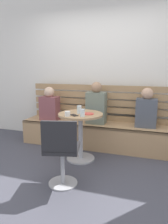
{
  "coord_description": "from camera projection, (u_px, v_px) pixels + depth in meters",
  "views": [
    {
      "loc": [
        0.96,
        -2.35,
        1.42
      ],
      "look_at": [
        -0.03,
        0.66,
        0.75
      ],
      "focal_mm": 33.77,
      "sensor_mm": 36.0,
      "label": 1
    }
  ],
  "objects": [
    {
      "name": "phone_on_table",
      "position": [
        74.0,
        115.0,
        3.05
      ],
      "size": [
        0.15,
        0.14,
        0.01
      ],
      "primitive_type": "cube",
      "rotation": [
        0.0,
        0.0,
        0.89
      ],
      "color": "black",
      "rests_on": "cafe_table"
    },
    {
      "name": "ground",
      "position": [
        71.0,
        178.0,
        2.77
      ],
      "size": [
        8.0,
        8.0,
        0.0
      ],
      "primitive_type": "plane",
      "color": "#42424C"
    },
    {
      "name": "cup_ceramic_white",
      "position": [
        68.0,
        114.0,
        3.0
      ],
      "size": [
        0.08,
        0.08,
        0.07
      ],
      "primitive_type": "cylinder",
      "color": "white",
      "rests_on": "cafe_table"
    },
    {
      "name": "booth_backrest",
      "position": [
        99.0,
        103.0,
        3.95
      ],
      "size": [
        2.65,
        0.04,
        0.66
      ],
      "color": "#A68157",
      "rests_on": "booth_bench"
    },
    {
      "name": "back_wall",
      "position": [
        102.0,
        66.0,
        3.99
      ],
      "size": [
        5.2,
        0.1,
        2.9
      ],
      "primitive_type": "cube",
      "color": "silver",
      "rests_on": "ground"
    },
    {
      "name": "cafe_table",
      "position": [
        81.0,
        127.0,
        3.23
      ],
      "size": [
        0.68,
        0.68,
        0.74
      ],
      "color": "#ADADB2",
      "rests_on": "ground"
    },
    {
      "name": "cup_water_clear",
      "position": [
        82.0,
        113.0,
        2.96
      ],
      "size": [
        0.07,
        0.07,
        0.11
      ],
      "primitive_type": "cylinder",
      "color": "white",
      "rests_on": "cafe_table"
    },
    {
      "name": "person_child_middle",
      "position": [
        50.0,
        106.0,
        3.98
      ],
      "size": [
        0.34,
        0.22,
        0.63
      ],
      "color": "brown",
      "rests_on": "booth_bench"
    },
    {
      "name": "cup_glass_tall",
      "position": [
        79.0,
        110.0,
        3.18
      ],
      "size": [
        0.07,
        0.07,
        0.12
      ],
      "primitive_type": "cylinder",
      "color": "silver",
      "rests_on": "cafe_table"
    },
    {
      "name": "person_child_left",
      "position": [
        146.0,
        110.0,
        3.5
      ],
      "size": [
        0.34,
        0.22,
        0.66
      ],
      "color": "#4C515B",
      "rests_on": "booth_bench"
    },
    {
      "name": "booth_bench",
      "position": [
        95.0,
        135.0,
        3.84
      ],
      "size": [
        2.7,
        0.52,
        0.44
      ],
      "color": "tan",
      "rests_on": "ground"
    },
    {
      "name": "plate_small",
      "position": [
        88.0,
        114.0,
        3.14
      ],
      "size": [
        0.17,
        0.17,
        0.01
      ],
      "primitive_type": "cylinder",
      "color": "#DB4C42",
      "rests_on": "cafe_table"
    },
    {
      "name": "person_adult",
      "position": [
        96.0,
        105.0,
        3.72
      ],
      "size": [
        0.34,
        0.22,
        0.74
      ],
      "color": "slate",
      "rests_on": "booth_bench"
    },
    {
      "name": "white_chair",
      "position": [
        61.0,
        151.0,
        2.48
      ],
      "size": [
        0.49,
        0.49,
        0.85
      ],
      "color": "#ADADB2",
      "rests_on": "ground"
    }
  ]
}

